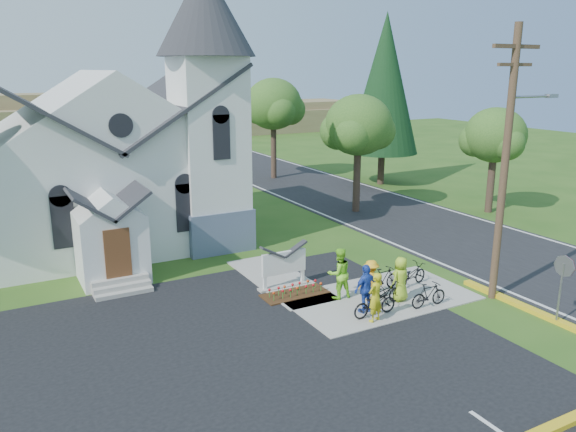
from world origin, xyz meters
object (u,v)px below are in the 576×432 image
church_sign (284,263)px  bike_0 (383,293)px  cyclist_0 (375,297)px  bike_2 (375,303)px  stop_sign (563,275)px  utility_pole (507,157)px  cyclist_3 (371,281)px  bike_4 (411,275)px  bike_1 (383,279)px  cyclist_4 (400,279)px  cyclist_2 (366,288)px  cyclist_1 (339,273)px  bike_3 (429,295)px

church_sign → bike_0: 4.09m
cyclist_0 → bike_2: 0.59m
church_sign → bike_2: size_ratio=1.25×
stop_sign → utility_pole: bearing=91.5°
cyclist_0 → cyclist_3: size_ratio=1.11×
church_sign → bike_4: size_ratio=1.26×
church_sign → bike_2: 4.26m
bike_1 → bike_2: bike_1 is taller
bike_0 → cyclist_4: (0.81, 0.01, 0.40)m
cyclist_4 → bike_4: 1.65m
cyclist_2 → cyclist_1: bearing=-92.3°
bike_2 → cyclist_4: (1.66, 0.65, 0.39)m
utility_pole → cyclist_0: (-5.32, 0.41, -4.47)m
cyclist_2 → stop_sign: bearing=136.5°
cyclist_3 → bike_3: (1.52, -1.47, -0.33)m
bike_3 → cyclist_4: cyclist_4 is taller
cyclist_1 → bike_1: size_ratio=1.26×
utility_pole → cyclist_1: 7.37m
cyclist_2 → bike_2: 0.60m
cyclist_2 → bike_0: bearing=-173.3°
cyclist_0 → bike_2: bearing=-143.7°
cyclist_3 → bike_4: cyclist_3 is taller
bike_0 → bike_3: size_ratio=1.13×
utility_pole → bike_3: bearing=171.4°
bike_3 → bike_0: bearing=57.0°
bike_2 → bike_3: bearing=-98.5°
cyclist_0 → cyclist_3: (0.93, 1.50, -0.09)m
bike_0 → bike_2: size_ratio=0.98×
bike_1 → cyclist_3: size_ratio=0.98×
church_sign → cyclist_3: bearing=-52.0°
utility_pole → bike_1: size_ratio=6.46×
bike_1 → cyclist_4: (-0.07, -1.09, 0.38)m
stop_sign → bike_3: size_ratio=1.63×
church_sign → stop_sign: 9.97m
bike_1 → cyclist_2: cyclist_2 is taller
utility_pole → bike_3: (-2.87, 0.43, -4.89)m
cyclist_0 → cyclist_4: 2.15m
bike_4 → bike_0: bearing=101.0°
church_sign → cyclist_0: (1.24, -4.29, -0.10)m
stop_sign → bike_0: (-4.29, 4.09, -1.28)m
church_sign → bike_1: (3.23, -2.21, -0.51)m
bike_3 → cyclist_4: (-0.54, 0.96, 0.39)m
church_sign → cyclist_4: size_ratio=1.29×
bike_1 → bike_3: (0.47, -2.05, -0.01)m
bike_1 → bike_4: size_ratio=0.89×
utility_pole → cyclist_3: size_ratio=6.32×
stop_sign → cyclist_1: size_ratio=1.27×
bike_0 → bike_3: (1.35, -0.95, 0.01)m
bike_3 → church_sign: bearing=43.0°
church_sign → bike_2: (1.50, -3.95, -0.51)m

